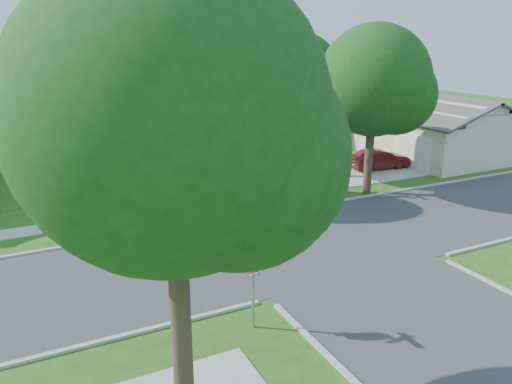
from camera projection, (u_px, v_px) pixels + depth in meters
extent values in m
plane|color=#2D4C14|center=(307.00, 241.00, 20.29)|extent=(100.00, 100.00, 0.00)
cube|color=#333335|center=(307.00, 241.00, 20.28)|extent=(7.00, 100.00, 0.02)
cube|color=#9E9B91|center=(213.00, 128.00, 45.12)|extent=(1.20, 40.00, 0.04)
cube|color=#9E9B91|center=(71.00, 140.00, 39.99)|extent=(1.20, 40.00, 0.04)
cube|color=#9E9B91|center=(357.00, 176.00, 29.68)|extent=(8.80, 3.60, 0.05)
cube|color=gray|center=(253.00, 285.00, 13.88)|extent=(0.06, 0.06, 2.70)
cylinder|color=white|center=(253.00, 258.00, 13.64)|extent=(1.05, 0.02, 1.05)
cylinder|color=#B00F0C|center=(253.00, 258.00, 13.64)|extent=(0.90, 0.03, 0.90)
cube|color=#B00F0C|center=(253.00, 274.00, 13.78)|extent=(0.34, 0.03, 0.12)
cube|color=white|center=(253.00, 274.00, 13.78)|extent=(0.30, 0.03, 0.08)
cube|color=#0C5426|center=(253.00, 239.00, 13.47)|extent=(0.80, 0.02, 0.16)
cube|color=#0C5426|center=(253.00, 233.00, 13.42)|extent=(0.02, 0.80, 0.16)
cube|color=gray|center=(337.00, 169.00, 25.88)|extent=(0.06, 0.06, 2.70)
cylinder|color=white|center=(338.00, 154.00, 25.64)|extent=(1.05, 0.02, 1.05)
cylinder|color=#B00F0C|center=(338.00, 154.00, 25.64)|extent=(0.90, 0.03, 0.90)
cube|color=#B00F0C|center=(338.00, 163.00, 25.79)|extent=(0.34, 0.03, 0.12)
cube|color=white|center=(338.00, 163.00, 25.79)|extent=(0.30, 0.03, 0.08)
cube|color=#0C5426|center=(339.00, 143.00, 25.47)|extent=(0.80, 0.02, 0.16)
cube|color=#0C5426|center=(339.00, 140.00, 25.42)|extent=(0.02, 0.80, 0.16)
cylinder|color=#38281C|center=(295.00, 142.00, 29.38)|extent=(0.44, 0.44, 3.95)
sphere|color=#173F0F|center=(297.00, 75.00, 28.21)|extent=(4.80, 4.80, 4.80)
sphere|color=#173F0F|center=(314.00, 85.00, 28.33)|extent=(3.46, 3.46, 3.46)
sphere|color=#173F0F|center=(281.00, 83.00, 28.57)|extent=(3.26, 3.26, 3.26)
cylinder|color=#38281C|center=(219.00, 113.00, 39.61)|extent=(0.44, 0.44, 4.30)
sphere|color=#173F0F|center=(218.00, 56.00, 38.30)|extent=(5.40, 5.40, 5.40)
sphere|color=#173F0F|center=(232.00, 65.00, 38.44)|extent=(3.89, 3.89, 3.89)
sphere|color=#173F0F|center=(205.00, 63.00, 38.70)|extent=(3.67, 3.67, 3.67)
cylinder|color=#38281C|center=(171.00, 96.00, 50.76)|extent=(0.44, 0.44, 4.20)
sphere|color=#173F0F|center=(169.00, 54.00, 49.53)|extent=(5.00, 5.00, 5.00)
sphere|color=#173F0F|center=(179.00, 61.00, 49.65)|extent=(3.60, 3.60, 3.60)
sphere|color=#173F0F|center=(160.00, 59.00, 49.90)|extent=(3.40, 3.40, 3.40)
cylinder|color=#38281C|center=(136.00, 156.00, 25.39)|extent=(0.44, 0.44, 4.25)
sphere|color=#173F0F|center=(130.00, 70.00, 24.12)|extent=(5.20, 5.20, 5.20)
sphere|color=#173F0F|center=(152.00, 84.00, 24.25)|extent=(3.74, 3.74, 3.74)
sphere|color=#173F0F|center=(112.00, 81.00, 24.50)|extent=(3.54, 3.54, 3.54)
cylinder|color=#38281C|center=(97.00, 120.00, 35.64)|extent=(0.44, 0.44, 4.44)
sphere|color=#173F0F|center=(91.00, 54.00, 34.28)|extent=(5.60, 5.60, 5.60)
sphere|color=#173F0F|center=(108.00, 65.00, 34.42)|extent=(4.03, 4.03, 4.03)
sphere|color=#173F0F|center=(77.00, 63.00, 34.70)|extent=(3.81, 3.81, 3.81)
cylinder|color=#38281C|center=(74.00, 103.00, 46.86)|extent=(0.44, 0.44, 3.90)
sphere|color=#173F0F|center=(70.00, 61.00, 45.73)|extent=(4.60, 4.60, 4.60)
sphere|color=#173F0F|center=(80.00, 68.00, 45.84)|extent=(3.31, 3.31, 3.31)
sphere|color=#173F0F|center=(62.00, 66.00, 46.07)|extent=(3.13, 3.13, 3.13)
cylinder|color=#38281C|center=(181.00, 330.00, 10.53)|extent=(0.44, 0.44, 4.04)
sphere|color=#173F0F|center=(170.00, 116.00, 9.18)|extent=(6.00, 6.00, 6.00)
sphere|color=#173F0F|center=(236.00, 157.00, 9.33)|extent=(4.32, 4.32, 4.32)
sphere|color=#173F0F|center=(115.00, 145.00, 9.62)|extent=(4.08, 4.08, 4.08)
cylinder|color=#38281C|center=(369.00, 160.00, 26.00)|extent=(0.44, 0.44, 3.54)
sphere|color=#173F0F|center=(374.00, 80.00, 24.78)|extent=(5.60, 5.60, 5.60)
sphere|color=#173F0F|center=(396.00, 95.00, 24.92)|extent=(4.03, 4.03, 4.03)
sphere|color=#173F0F|center=(351.00, 91.00, 25.19)|extent=(3.81, 3.81, 3.81)
cube|color=#C2B299|center=(416.00, 131.00, 36.01)|extent=(8.00, 13.00, 2.80)
cube|color=#413C38|center=(440.00, 101.00, 36.24)|extent=(4.42, 13.60, 1.56)
cube|color=#413C38|center=(397.00, 104.00, 34.56)|extent=(4.42, 13.60, 1.56)
cube|color=silver|center=(411.00, 151.00, 31.07)|extent=(0.06, 3.20, 2.20)
cube|color=silver|center=(365.00, 140.00, 35.00)|extent=(0.06, 0.90, 2.00)
cube|color=#1E2633|center=(344.00, 126.00, 37.06)|extent=(0.06, 1.80, 1.10)
cube|color=#C2B299|center=(291.00, 103.00, 51.44)|extent=(8.00, 13.00, 2.80)
cube|color=#413C38|center=(309.00, 82.00, 51.66)|extent=(4.42, 13.60, 1.56)
cube|color=#413C38|center=(275.00, 83.00, 49.98)|extent=(4.42, 13.60, 1.56)
cube|color=silver|center=(275.00, 113.00, 46.49)|extent=(0.06, 3.20, 2.20)
cube|color=silver|center=(254.00, 108.00, 50.42)|extent=(0.06, 0.90, 2.00)
cube|color=#1E2633|center=(243.00, 100.00, 52.48)|extent=(0.06, 1.80, 1.10)
imported|color=#551113|center=(379.00, 159.00, 31.06)|extent=(3.90, 1.64, 1.25)
imported|color=black|center=(174.00, 132.00, 39.19)|extent=(2.22, 4.62, 1.52)
imported|color=black|center=(105.00, 109.00, 52.33)|extent=(2.12, 4.49, 1.26)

